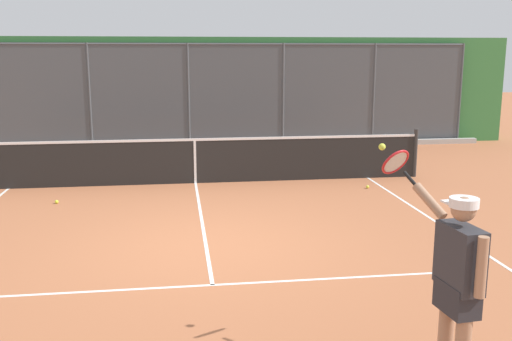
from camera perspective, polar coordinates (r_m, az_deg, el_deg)
ground_plane at (r=8.46m, az=-4.96°, el=-7.34°), size 60.00×60.00×0.00m
court_line_markings at (r=6.86m, az=-4.18°, el=-11.89°), size 7.67×10.17×0.01m
fence_backdrop at (r=17.38m, az=-6.71°, el=7.64°), size 19.46×1.37×3.17m
tennis_net at (r=12.30m, az=-6.02°, el=1.01°), size 9.86×0.09×1.07m
tennis_player at (r=5.11m, az=19.14°, el=-9.74°), size 0.57×1.32×1.89m
tennis_ball_mid_court at (r=12.07m, az=10.92°, el=-1.58°), size 0.07×0.07×0.07m
tennis_ball_near_net at (r=11.28m, az=-19.03°, el=-2.94°), size 0.07×0.07×0.07m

